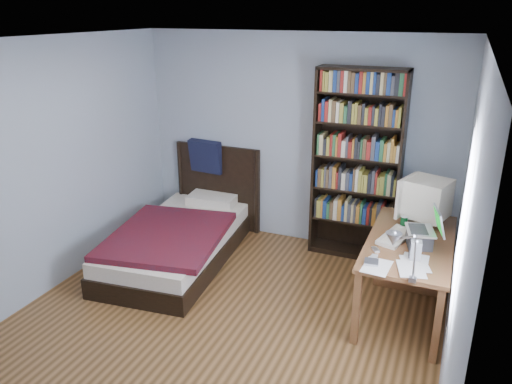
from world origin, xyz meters
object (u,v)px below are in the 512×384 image
Objects in this scene: bed at (183,236)px; keyboard at (396,237)px; bookshelf at (357,166)px; speaker at (416,251)px; desk_lamp at (397,244)px; soda_can at (404,223)px; desk at (412,253)px; laptop at (422,235)px; crt_monitor at (425,199)px.

keyboard is at bearing -3.95° from bed.
keyboard is at bearing -58.92° from bookshelf.
speaker is 0.08× the size of bed.
desk_lamp is 4.82× the size of soda_can.
desk_lamp is at bearing -90.44° from desk.
desk is 12.58× the size of soda_can.
desk is 3.98× the size of laptop.
bookshelf is at bearing 112.35° from speaker.
speaker is (0.08, -0.79, 0.40)m from desk.
crt_monitor reaches higher than keyboard.
speaker is 1.47× the size of soda_can.
laptop is 2.15× the size of speaker.
laptop is (0.04, -0.52, -0.16)m from crt_monitor.
speaker is (0.21, -0.37, 0.07)m from keyboard.
desk is 0.89m from speaker.
desk_lamp reaches higher than bed.
desk is 1.70m from desk_lamp.
laptop is at bearing -85.63° from crt_monitor.
soda_can is at bearing 97.25° from keyboard.
desk is at bearing 101.06° from laptop.
keyboard is 0.22× the size of bookshelf.
desk is at bearing -37.78° from bookshelf.
bookshelf reaches higher than desk_lamp.
speaker is at bearing -11.57° from bed.
bookshelf is at bearing 127.91° from laptop.
desk is 0.55m from keyboard.
bookshelf reaches higher than desk.
bookshelf is (-0.78, 0.53, 0.09)m from crt_monitor.
keyboard is (-0.19, -0.45, -0.25)m from crt_monitor.
soda_can reaches higher than keyboard.
bookshelf is at bearing 136.14° from keyboard.
crt_monitor is at bearing 83.02° from speaker.
keyboard is at bearing 111.35° from speaker.
crt_monitor is 1.37× the size of laptop.
desk_lamp is at bearing -71.00° from bookshelf.
bed is (-2.43, -0.10, -0.54)m from soda_can.
speaker is at bearing 83.08° from desk_lamp.
bed is at bearing -168.89° from keyboard.
desk_lamp is at bearing -92.53° from crt_monitor.
soda_can is (0.04, 0.26, 0.04)m from keyboard.
soda_can is 0.05× the size of bed.
bookshelf reaches higher than speaker.
bed is at bearing -155.74° from bookshelf.
keyboard is 2.77× the size of speaker.
desk_lamp is (-0.07, -1.54, 0.20)m from crt_monitor.
desk_lamp is at bearing -68.54° from keyboard.
crt_monitor is 4.33× the size of soda_can.
bookshelf is at bearing 24.26° from bed.
bed is (-2.58, -0.28, -0.74)m from crt_monitor.
laptop reaches higher than desk.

